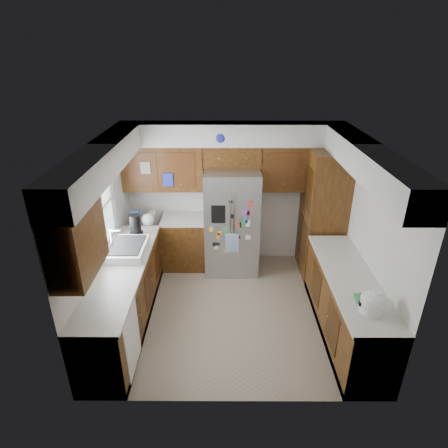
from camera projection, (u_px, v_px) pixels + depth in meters
The scene contains 12 objects.
floor at pixel (232, 310), 5.61m from camera, with size 3.60×3.60×0.00m, color gray.
room_shell at pixel (226, 187), 5.15m from camera, with size 3.64×3.24×2.52m.
left_counter_run at pixel (140, 285), 5.45m from camera, with size 1.36×3.20×0.92m.
right_counter_run at pixel (346, 307), 4.99m from camera, with size 0.63×2.25×0.92m.
pantry at pixel (323, 213), 6.18m from camera, with size 0.60×0.90×2.15m, color #3D1C0B.
fridge at pixel (232, 221), 6.31m from camera, with size 0.90×0.79×1.80m.
bridge_cabinet at pixel (232, 155), 6.05m from camera, with size 0.96×0.34×0.35m, color #3D1C0B.
fridge_top_items at pixel (233, 137), 5.87m from camera, with size 0.74×0.34×0.30m.
sink_assembly at pixel (127, 249), 5.27m from camera, with size 0.52×0.70×0.37m.
left_counter_clutter at pixel (140, 223), 5.91m from camera, with size 0.41×0.93×0.38m.
rice_cooker at pixel (372, 302), 4.08m from camera, with size 0.28×0.26×0.23m.
paper_towel at pixel (375, 301), 4.09m from camera, with size 0.11×0.11×0.26m, color white.
Camera 1 is at (-0.11, -4.51, 3.57)m, focal length 30.00 mm.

